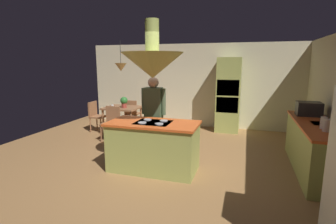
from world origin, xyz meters
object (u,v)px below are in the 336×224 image
(person_at_island, at_px, (154,111))
(canister_flour, at_px, (327,125))
(chair_by_back_wall, at_px, (132,112))
(canister_sugar, at_px, (324,123))
(kitchen_island, at_px, (153,146))
(dining_table, at_px, (122,111))
(chair_facing_island, at_px, (111,121))
(cup_on_table, at_px, (112,106))
(chair_at_corner, at_px, (96,114))
(microwave_on_counter, at_px, (309,109))
(oven_tower, at_px, (228,95))
(potted_plant_on_table, at_px, (124,102))

(person_at_island, distance_m, canister_flour, 3.12)
(chair_by_back_wall, bearing_deg, canister_sugar, 152.74)
(kitchen_island, relative_size, dining_table, 1.74)
(chair_facing_island, xyz_separation_m, cup_on_table, (-0.19, 0.42, 0.30))
(chair_by_back_wall, height_order, chair_at_corner, same)
(chair_at_corner, bearing_deg, canister_flour, -109.34)
(chair_at_corner, relative_size, microwave_on_counter, 1.89)
(microwave_on_counter, bearing_deg, chair_by_back_wall, 165.03)
(chair_at_corner, bearing_deg, chair_facing_island, -126.18)
(chair_at_corner, relative_size, canister_flour, 4.34)
(chair_facing_island, height_order, microwave_on_counter, microwave_on_counter)
(canister_flour, distance_m, canister_sugar, 0.18)
(kitchen_island, distance_m, chair_facing_island, 2.25)
(oven_tower, bearing_deg, canister_flour, -60.19)
(oven_tower, height_order, cup_on_table, oven_tower)
(dining_table, relative_size, person_at_island, 0.56)
(potted_plant_on_table, distance_m, canister_flour, 4.81)
(kitchen_island, relative_size, potted_plant_on_table, 5.53)
(kitchen_island, xyz_separation_m, canister_flour, (2.84, 0.21, 0.55))
(kitchen_island, distance_m, canister_flour, 2.90)
(kitchen_island, distance_m, oven_tower, 3.48)
(canister_flour, distance_m, microwave_on_counter, 1.31)
(dining_table, distance_m, person_at_island, 2.05)
(oven_tower, xyz_separation_m, chair_at_corner, (-3.66, -1.14, -0.56))
(dining_table, height_order, canister_sugar, canister_sugar)
(dining_table, distance_m, microwave_on_counter, 4.60)
(oven_tower, xyz_separation_m, microwave_on_counter, (1.74, -1.73, -0.01))
(chair_at_corner, bearing_deg, oven_tower, -72.64)
(microwave_on_counter, bearing_deg, chair_facing_island, -179.52)
(dining_table, distance_m, chair_by_back_wall, 0.64)
(person_at_island, height_order, chair_facing_island, person_at_island)
(dining_table, xyz_separation_m, cup_on_table, (-0.19, -0.20, 0.16))
(kitchen_island, height_order, microwave_on_counter, microwave_on_counter)
(dining_table, relative_size, canister_sugar, 4.73)
(chair_at_corner, bearing_deg, person_at_island, -121.37)
(person_at_island, relative_size, microwave_on_counter, 3.68)
(dining_table, bearing_deg, potted_plant_on_table, -36.40)
(chair_facing_island, bearing_deg, chair_at_corner, 143.82)
(oven_tower, xyz_separation_m, potted_plant_on_table, (-2.71, -1.21, -0.13))
(cup_on_table, distance_m, canister_sugar, 4.97)
(kitchen_island, bearing_deg, canister_flour, 4.16)
(oven_tower, height_order, potted_plant_on_table, oven_tower)
(chair_facing_island, xyz_separation_m, chair_by_back_wall, (0.00, 1.25, 0.00))
(person_at_island, bearing_deg, cup_on_table, 143.79)
(person_at_island, xyz_separation_m, potted_plant_on_table, (-1.36, 1.34, -0.05))
(dining_table, height_order, canister_flour, canister_flour)
(chair_facing_island, relative_size, microwave_on_counter, 1.89)
(dining_table, height_order, microwave_on_counter, microwave_on_counter)
(dining_table, distance_m, canister_flour, 4.93)
(canister_sugar, height_order, microwave_on_counter, microwave_on_counter)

